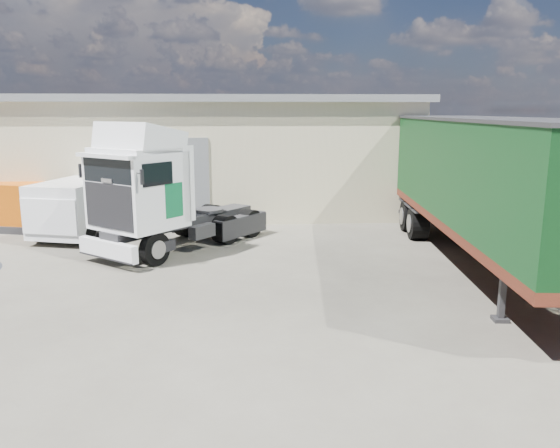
{
  "coord_description": "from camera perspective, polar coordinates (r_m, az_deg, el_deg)",
  "views": [
    {
      "loc": [
        1.55,
        -12.27,
        4.66
      ],
      "look_at": [
        2.47,
        3.0,
        1.48
      ],
      "focal_mm": 35.0,
      "sensor_mm": 36.0,
      "label": 1
    }
  ],
  "objects": [
    {
      "name": "panel_van",
      "position": [
        22.11,
        -19.6,
        1.8
      ],
      "size": [
        3.34,
        5.54,
        2.12
      ],
      "rotation": [
        0.0,
        0.0,
        -0.26
      ],
      "color": "black",
      "rests_on": "ground"
    },
    {
      "name": "brick_boundary_wall",
      "position": [
        21.08,
        24.78,
        1.36
      ],
      "size": [
        0.35,
        26.0,
        2.5
      ],
      "primitive_type": "cube",
      "color": "brown",
      "rests_on": "ground"
    },
    {
      "name": "box_trailer",
      "position": [
        17.18,
        20.85,
        4.52
      ],
      "size": [
        4.01,
        13.63,
        4.47
      ],
      "rotation": [
        0.0,
        0.0,
        -0.09
      ],
      "color": "#2D2D30",
      "rests_on": "ground"
    },
    {
      "name": "orange_skip",
      "position": [
        24.35,
        -26.5,
        1.45
      ],
      "size": [
        3.36,
        2.52,
        1.88
      ],
      "rotation": [
        0.0,
        0.0,
        -0.23
      ],
      "color": "#2D2D30",
      "rests_on": "ground"
    },
    {
      "name": "tractor_unit",
      "position": [
        18.39,
        -12.63,
        2.6
      ],
      "size": [
        5.86,
        6.47,
        4.34
      ],
      "rotation": [
        0.0,
        0.0,
        -0.67
      ],
      "color": "black",
      "rests_on": "ground"
    },
    {
      "name": "warehouse",
      "position": [
        29.32,
        -18.51,
        7.25
      ],
      "size": [
        30.6,
        12.6,
        5.42
      ],
      "color": "beige",
      "rests_on": "ground"
    },
    {
      "name": "ground",
      "position": [
        13.21,
        -10.09,
        -9.08
      ],
      "size": [
        120.0,
        120.0,
        0.0
      ],
      "primitive_type": "plane",
      "color": "#2A2822",
      "rests_on": "ground"
    }
  ]
}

